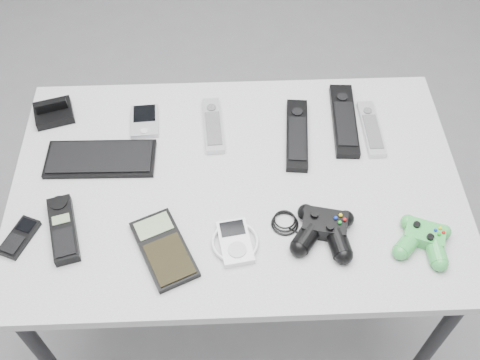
{
  "coord_description": "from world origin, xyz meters",
  "views": [
    {
      "loc": [
        0.02,
        -0.91,
        1.81
      ],
      "look_at": [
        0.05,
        -0.11,
        0.74
      ],
      "focal_mm": 42.0,
      "sensor_mm": 36.0,
      "label": 1
    }
  ],
  "objects_px": {
    "pda_keyboard": "(101,158)",
    "cordless_handset": "(63,229)",
    "mobile_phone": "(19,237)",
    "calculator": "(164,249)",
    "controller_black": "(324,229)",
    "controller_green": "(424,238)",
    "remote_silver_b": "(371,128)",
    "remote_black_b": "(344,120)",
    "mp3_player": "(235,242)",
    "pda": "(145,121)",
    "desk": "(237,196)",
    "remote_silver_a": "(213,125)",
    "remote_black_a": "(297,134)"
  },
  "relations": [
    {
      "from": "remote_black_b",
      "to": "cordless_handset",
      "type": "bearing_deg",
      "value": -151.83
    },
    {
      "from": "controller_black",
      "to": "mobile_phone",
      "type": "bearing_deg",
      "value": -167.93
    },
    {
      "from": "cordless_handset",
      "to": "mp3_player",
      "type": "height_order",
      "value": "cordless_handset"
    },
    {
      "from": "calculator",
      "to": "remote_silver_b",
      "type": "bearing_deg",
      "value": 8.94
    },
    {
      "from": "pda",
      "to": "remote_black_b",
      "type": "bearing_deg",
      "value": -5.66
    },
    {
      "from": "desk",
      "to": "pda",
      "type": "relative_size",
      "value": 9.88
    },
    {
      "from": "remote_black_b",
      "to": "controller_black",
      "type": "xyz_separation_m",
      "value": [
        -0.1,
        -0.34,
        0.01
      ]
    },
    {
      "from": "pda_keyboard",
      "to": "remote_black_b",
      "type": "bearing_deg",
      "value": 10.61
    },
    {
      "from": "pda",
      "to": "remote_silver_b",
      "type": "bearing_deg",
      "value": -8.44
    },
    {
      "from": "remote_silver_b",
      "to": "desk",
      "type": "bearing_deg",
      "value": -157.19
    },
    {
      "from": "pda",
      "to": "calculator",
      "type": "relative_size",
      "value": 0.58
    },
    {
      "from": "controller_black",
      "to": "cordless_handset",
      "type": "bearing_deg",
      "value": -169.56
    },
    {
      "from": "cordless_handset",
      "to": "calculator",
      "type": "relative_size",
      "value": 0.92
    },
    {
      "from": "remote_silver_a",
      "to": "controller_black",
      "type": "relative_size",
      "value": 0.78
    },
    {
      "from": "remote_silver_a",
      "to": "controller_green",
      "type": "relative_size",
      "value": 1.43
    },
    {
      "from": "desk",
      "to": "remote_silver_b",
      "type": "xyz_separation_m",
      "value": [
        0.35,
        0.15,
        0.07
      ]
    },
    {
      "from": "cordless_handset",
      "to": "pda",
      "type": "bearing_deg",
      "value": 48.97
    },
    {
      "from": "pda_keyboard",
      "to": "mobile_phone",
      "type": "bearing_deg",
      "value": -123.95
    },
    {
      "from": "mobile_phone",
      "to": "cordless_handset",
      "type": "relative_size",
      "value": 0.59
    },
    {
      "from": "cordless_handset",
      "to": "remote_black_a",
      "type": "bearing_deg",
      "value": 10.59
    },
    {
      "from": "desk",
      "to": "remote_silver_a",
      "type": "height_order",
      "value": "remote_silver_a"
    },
    {
      "from": "pda_keyboard",
      "to": "remote_silver_a",
      "type": "xyz_separation_m",
      "value": [
        0.28,
        0.1,
        0.0
      ]
    },
    {
      "from": "mp3_player",
      "to": "controller_black",
      "type": "xyz_separation_m",
      "value": [
        0.2,
        0.02,
        0.01
      ]
    },
    {
      "from": "cordless_handset",
      "to": "controller_green",
      "type": "relative_size",
      "value": 1.34
    },
    {
      "from": "cordless_handset",
      "to": "controller_green",
      "type": "xyz_separation_m",
      "value": [
        0.8,
        -0.06,
        0.01
      ]
    },
    {
      "from": "pda_keyboard",
      "to": "cordless_handset",
      "type": "height_order",
      "value": "cordless_handset"
    },
    {
      "from": "remote_black_b",
      "to": "controller_green",
      "type": "relative_size",
      "value": 1.92
    },
    {
      "from": "mobile_phone",
      "to": "cordless_handset",
      "type": "height_order",
      "value": "cordless_handset"
    },
    {
      "from": "remote_silver_a",
      "to": "mobile_phone",
      "type": "relative_size",
      "value": 1.8
    },
    {
      "from": "pda",
      "to": "cordless_handset",
      "type": "relative_size",
      "value": 0.63
    },
    {
      "from": "desk",
      "to": "cordless_handset",
      "type": "distance_m",
      "value": 0.42
    },
    {
      "from": "desk",
      "to": "remote_silver_a",
      "type": "bearing_deg",
      "value": 107.24
    },
    {
      "from": "calculator",
      "to": "controller_black",
      "type": "xyz_separation_m",
      "value": [
        0.36,
        0.03,
        0.01
      ]
    },
    {
      "from": "remote_silver_b",
      "to": "controller_green",
      "type": "xyz_separation_m",
      "value": [
        0.05,
        -0.34,
        0.01
      ]
    },
    {
      "from": "controller_black",
      "to": "controller_green",
      "type": "relative_size",
      "value": 1.83
    },
    {
      "from": "pda",
      "to": "remote_black_b",
      "type": "xyz_separation_m",
      "value": [
        0.52,
        -0.02,
        0.0
      ]
    },
    {
      "from": "desk",
      "to": "pda",
      "type": "bearing_deg",
      "value": 139.38
    },
    {
      "from": "remote_black_b",
      "to": "mp3_player",
      "type": "relative_size",
      "value": 2.19
    },
    {
      "from": "mobile_phone",
      "to": "cordless_handset",
      "type": "bearing_deg",
      "value": 31.97
    },
    {
      "from": "pda",
      "to": "controller_green",
      "type": "xyz_separation_m",
      "value": [
        0.64,
        -0.39,
        0.01
      ]
    },
    {
      "from": "pda_keyboard",
      "to": "cordless_handset",
      "type": "bearing_deg",
      "value": -104.92
    },
    {
      "from": "remote_silver_b",
      "to": "mp3_player",
      "type": "distance_m",
      "value": 0.49
    },
    {
      "from": "pda_keyboard",
      "to": "pda",
      "type": "relative_size",
      "value": 2.45
    },
    {
      "from": "pda",
      "to": "remote_black_b",
      "type": "height_order",
      "value": "remote_black_b"
    },
    {
      "from": "mp3_player",
      "to": "controller_black",
      "type": "bearing_deg",
      "value": -4.03
    },
    {
      "from": "desk",
      "to": "pda_keyboard",
      "type": "height_order",
      "value": "pda_keyboard"
    },
    {
      "from": "pda_keyboard",
      "to": "pda",
      "type": "xyz_separation_m",
      "value": [
        0.1,
        0.12,
        0.0
      ]
    },
    {
      "from": "mp3_player",
      "to": "cordless_handset",
      "type": "bearing_deg",
      "value": 164.26
    },
    {
      "from": "controller_green",
      "to": "remote_silver_b",
      "type": "bearing_deg",
      "value": 120.5
    },
    {
      "from": "remote_black_a",
      "to": "mp3_player",
      "type": "xyz_separation_m",
      "value": [
        -0.17,
        -0.31,
        -0.0
      ]
    }
  ]
}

